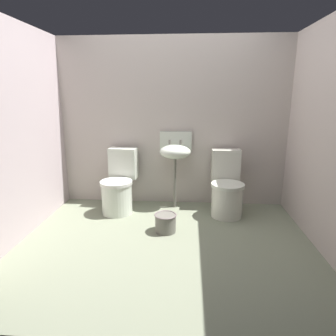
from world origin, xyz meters
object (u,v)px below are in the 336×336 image
(toilet_left, at_px, (119,186))
(bucket, at_px, (166,223))
(sink, at_px, (175,151))
(toilet_right, at_px, (227,189))

(toilet_left, distance_m, bucket, 0.88)
(toilet_left, height_order, bucket, toilet_left)
(sink, xyz_separation_m, bucket, (-0.06, -0.75, -0.65))
(bucket, bearing_deg, toilet_right, 38.26)
(toilet_right, xyz_separation_m, bucket, (-0.72, -0.57, -0.22))
(toilet_right, bearing_deg, toilet_left, 0.12)
(toilet_left, relative_size, bucket, 3.20)
(toilet_right, distance_m, bucket, 0.94)
(sink, bearing_deg, toilet_right, -16.08)
(sink, bearing_deg, toilet_left, -165.14)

